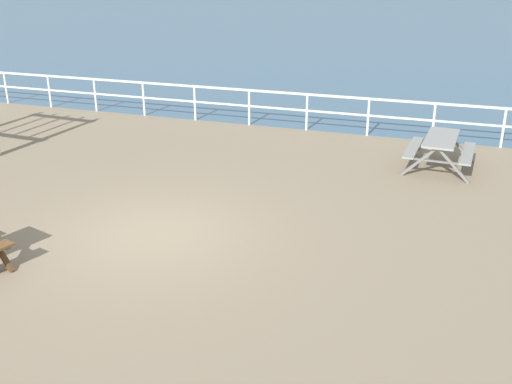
{
  "coord_description": "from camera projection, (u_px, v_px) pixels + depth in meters",
  "views": [
    {
      "loc": [
        5.01,
        -8.77,
        4.7
      ],
      "look_at": [
        1.78,
        0.64,
        0.8
      ],
      "focal_mm": 42.12,
      "sensor_mm": 36.0,
      "label": 1
    }
  ],
  "objects": [
    {
      "name": "seaward_railing",
      "position": [
        278.0,
        103.0,
        17.51
      ],
      "size": [
        23.07,
        0.07,
        1.08
      ],
      "color": "white",
      "rests_on": "ground"
    },
    {
      "name": "picnic_table_mid_centre",
      "position": [
        441.0,
        145.0,
        14.11
      ],
      "size": [
        1.63,
        1.88,
        0.8
      ],
      "rotation": [
        0.0,
        0.0,
        1.52
      ],
      "color": "gray",
      "rests_on": "ground"
    },
    {
      "name": "ground_plane",
      "position": [
        153.0,
        238.0,
        10.99
      ],
      "size": [
        30.0,
        24.0,
        0.2
      ],
      "primitive_type": "cube",
      "color": "gray"
    },
    {
      "name": "sea_band",
      "position": [
        415.0,
        10.0,
        57.4
      ],
      "size": [
        142.0,
        90.0,
        0.01
      ],
      "primitive_type": "cube",
      "color": "#476B84",
      "rests_on": "ground"
    }
  ]
}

